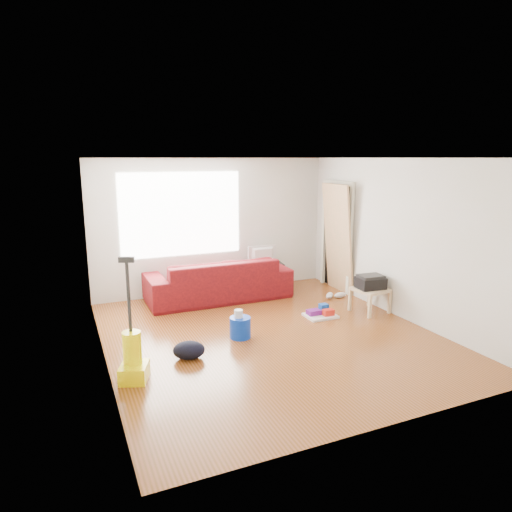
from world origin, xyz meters
name	(u,v)px	position (x,y,z in m)	size (l,w,h in m)	color
room	(270,248)	(0.07, 0.15, 1.25)	(4.51, 5.01, 2.51)	#63330B
sofa	(219,299)	(-0.10, 1.95, 0.00)	(2.55, 1.00, 0.75)	#380810
tv_stand	(263,276)	(0.91, 2.22, 0.26)	(0.80, 0.54, 0.51)	black
tv	(264,255)	(0.91, 2.22, 0.68)	(0.59, 0.08, 0.34)	black
side_table	(370,292)	(1.95, 0.27, 0.34)	(0.56, 0.56, 0.40)	tan
printer	(371,282)	(1.95, 0.27, 0.51)	(0.46, 0.36, 0.23)	black
bucket	(240,337)	(-0.42, 0.10, 0.00)	(0.30, 0.30, 0.30)	#0833BE
toilet_paper	(239,324)	(-0.44, 0.11, 0.21)	(0.12, 0.12, 0.11)	silver
cleaning_tray	(321,313)	(1.09, 0.39, 0.05)	(0.48, 0.39, 0.17)	white
backpack	(189,358)	(-1.27, -0.28, 0.00)	(0.41, 0.32, 0.22)	black
sneakers	(335,295)	(1.85, 1.14, 0.05)	(0.46, 0.25, 0.10)	silver
vacuum	(133,358)	(-2.00, -0.57, 0.27)	(0.40, 0.43, 1.44)	#FFEE00
door_panel	(336,291)	(2.13, 1.54, 0.00)	(0.04, 0.82, 2.04)	tan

